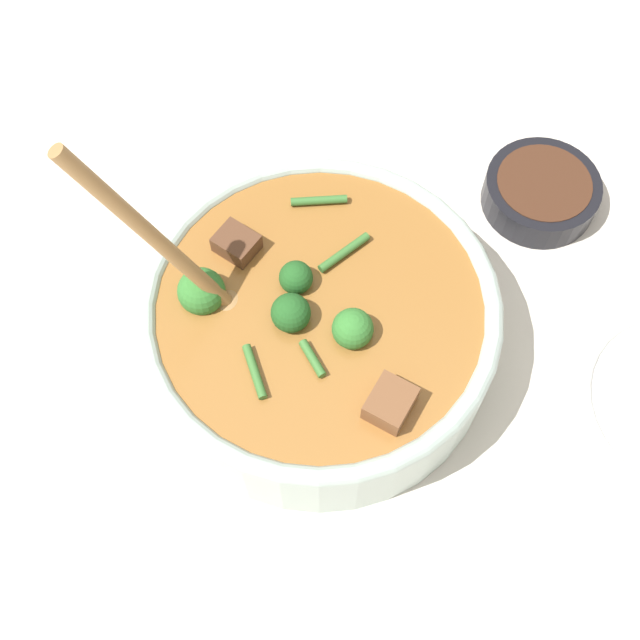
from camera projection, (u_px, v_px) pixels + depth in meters
name	position (u px, v px, depth m)	size (l,w,h in m)	color
ground_plane	(320.00, 347.00, 0.71)	(4.00, 4.00, 0.00)	silver
stew_bowl	(319.00, 323.00, 0.67)	(0.30, 0.31, 0.26)	#B2C6BC
condiment_bowl	(541.00, 191.00, 0.77)	(0.11, 0.11, 0.03)	black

